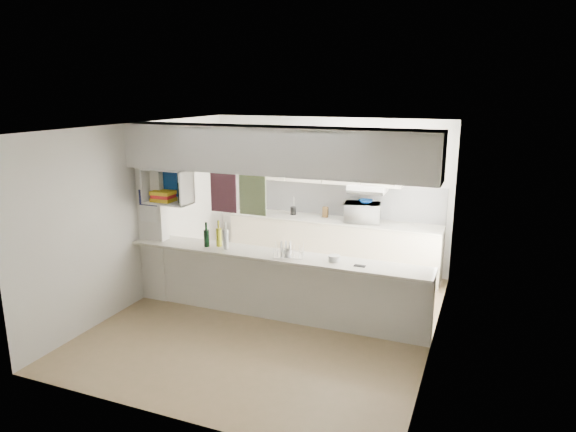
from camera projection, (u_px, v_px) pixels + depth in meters
The scene contains 16 objects.
floor at pixel (274, 317), 7.05m from camera, with size 4.80×4.80×0.00m, color #A1895D.
ceiling at pixel (272, 126), 6.43m from camera, with size 4.80×4.80×0.00m, color white.
wall_back at pixel (328, 193), 8.90m from camera, with size 4.20×4.20×0.00m, color silver.
wall_left at pixel (142, 212), 7.50m from camera, with size 4.80×4.80×0.00m, color silver.
wall_right at pixel (438, 244), 5.98m from camera, with size 4.80×4.80×0.00m, color silver.
servery_partition at pixel (261, 199), 6.72m from camera, with size 4.20×0.50×2.60m.
cubby_shelf at pixel (168, 188), 7.15m from camera, with size 0.65×0.35×0.50m.
kitchen_run at pixel (332, 224), 8.72m from camera, with size 3.60×0.63×2.24m.
microwave at pixel (362, 213), 8.43m from camera, with size 0.58×0.39×0.32m, color white.
bowl at pixel (366, 201), 8.39m from camera, with size 0.23×0.23×0.06m, color navy.
dish_rack at pixel (288, 250), 6.73m from camera, with size 0.46×0.39×0.21m.
cup at pixel (288, 253), 6.70m from camera, with size 0.11×0.11×0.09m, color white.
wine_bottles at pixel (217, 238), 7.08m from camera, with size 0.38×0.16×0.38m.
plastic_tubs at pixel (336, 259), 6.52m from camera, with size 0.50×0.18×0.08m.
utensil_jar at pixel (293, 211), 8.95m from camera, with size 0.10×0.10×0.14m, color black.
knife_block at pixel (325, 212), 8.76m from camera, with size 0.09×0.07×0.18m, color #543A1C.
Camera 1 is at (2.60, -5.97, 3.04)m, focal length 32.00 mm.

